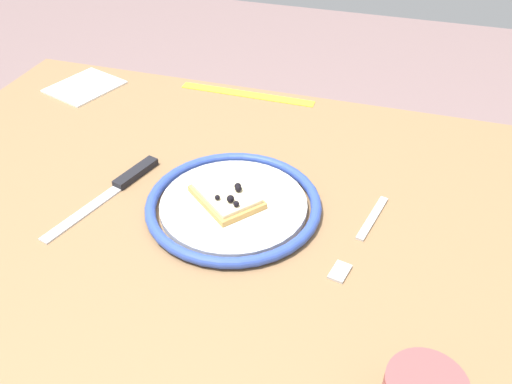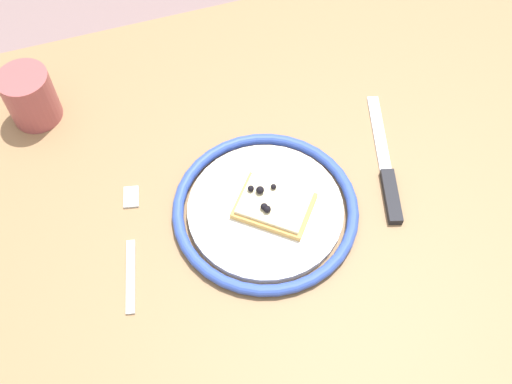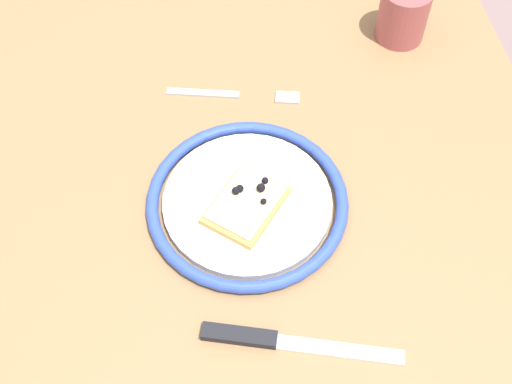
# 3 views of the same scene
# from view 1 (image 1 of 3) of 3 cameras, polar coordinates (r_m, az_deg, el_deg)

# --- Properties ---
(dining_table) EXTENTS (1.14, 0.84, 0.73)m
(dining_table) POSITION_cam_1_polar(r_m,az_deg,el_deg) (0.89, -4.68, -6.68)
(dining_table) COLOR #936D47
(dining_table) RESTS_ON ground_plane
(plate) EXTENTS (0.27, 0.27, 0.02)m
(plate) POSITION_cam_1_polar(r_m,az_deg,el_deg) (0.84, -2.37, -1.33)
(plate) COLOR white
(plate) RESTS_ON dining_table
(pizza_slice_near) EXTENTS (0.13, 0.13, 0.03)m
(pizza_slice_near) POSITION_cam_1_polar(r_m,az_deg,el_deg) (0.84, -3.06, -0.39)
(pizza_slice_near) COLOR tan
(pizza_slice_near) RESTS_ON plate
(knife) EXTENTS (0.08, 0.24, 0.01)m
(knife) POSITION_cam_1_polar(r_m,az_deg,el_deg) (0.91, -13.83, 0.91)
(knife) COLOR silver
(knife) RESTS_ON dining_table
(fork) EXTENTS (0.06, 0.20, 0.00)m
(fork) POSITION_cam_1_polar(r_m,az_deg,el_deg) (0.81, 10.94, -4.61)
(fork) COLOR #BEBEBE
(fork) RESTS_ON dining_table
(measuring_tape) EXTENTS (0.29, 0.03, 0.00)m
(measuring_tape) POSITION_cam_1_polar(r_m,az_deg,el_deg) (1.16, -0.96, 10.18)
(measuring_tape) COLOR yellow
(measuring_tape) RESTS_ON dining_table
(napkin) EXTENTS (0.16, 0.17, 0.00)m
(napkin) POSITION_cam_1_polar(r_m,az_deg,el_deg) (1.24, -17.48, 10.47)
(napkin) COLOR white
(napkin) RESTS_ON dining_table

